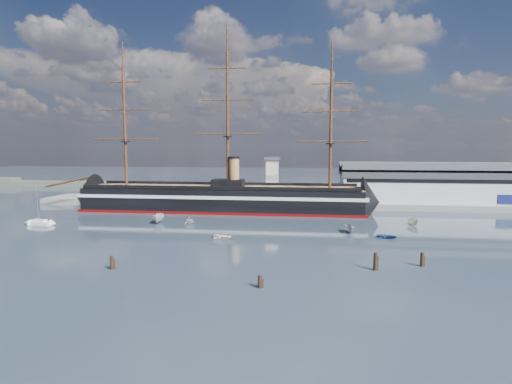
# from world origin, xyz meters

# --- Properties ---
(ground) EXTENTS (600.00, 600.00, 0.00)m
(ground) POSITION_xyz_m (0.00, 40.00, 0.00)
(ground) COLOR #213444
(ground) RESTS_ON ground
(quay) EXTENTS (180.00, 18.00, 2.00)m
(quay) POSITION_xyz_m (10.00, 76.00, 0.00)
(quay) COLOR slate
(quay) RESTS_ON ground
(warehouse) EXTENTS (63.00, 21.00, 11.60)m
(warehouse) POSITION_xyz_m (58.00, 80.00, 7.98)
(warehouse) COLOR #B7BABC
(warehouse) RESTS_ON ground
(quay_tower) EXTENTS (5.00, 5.00, 15.00)m
(quay_tower) POSITION_xyz_m (3.00, 73.00, 9.75)
(quay_tower) COLOR silver
(quay_tower) RESTS_ON ground
(shoreline) EXTENTS (120.00, 10.00, 4.00)m
(shoreline) POSITION_xyz_m (-139.23, 135.00, 1.45)
(shoreline) COLOR #3F4C38
(shoreline) RESTS_ON ground
(warship) EXTENTS (112.91, 16.58, 53.94)m
(warship) POSITION_xyz_m (-13.62, 60.00, 4.04)
(warship) COLOR black
(warship) RESTS_ON ground
(sailboat) EXTENTS (6.98, 3.28, 10.75)m
(sailboat) POSITION_xyz_m (-54.42, 29.56, 0.68)
(sailboat) COLOR white
(sailboat) RESTS_ON ground
(motorboat_a) EXTENTS (7.72, 3.67, 2.97)m
(motorboat_a) POSITION_xyz_m (-24.47, 36.78, 0.00)
(motorboat_a) COLOR silver
(motorboat_a) RESTS_ON ground
(motorboat_b) EXTENTS (2.51, 3.83, 1.66)m
(motorboat_b) POSITION_xyz_m (-2.45, 19.06, 0.00)
(motorboat_b) COLOR white
(motorboat_b) RESTS_ON ground
(motorboat_c) EXTENTS (6.44, 3.27, 2.46)m
(motorboat_c) POSITION_xyz_m (25.77, 29.96, 0.00)
(motorboat_c) COLOR #949598
(motorboat_c) RESTS_ON ground
(motorboat_d) EXTENTS (5.95, 5.87, 2.14)m
(motorboat_d) POSITION_xyz_m (-15.74, 36.59, 0.00)
(motorboat_d) COLOR white
(motorboat_d) RESTS_ON ground
(motorboat_e) EXTENTS (1.83, 2.94, 1.28)m
(motorboat_e) POSITION_xyz_m (33.73, 24.92, 0.00)
(motorboat_e) COLOR navy
(motorboat_e) RESTS_ON ground
(motorboat_f) EXTENTS (6.37, 3.69, 2.40)m
(motorboat_f) POSITION_xyz_m (43.45, 43.02, 0.00)
(motorboat_f) COLOR silver
(motorboat_f) RESTS_ON ground
(piling_near_left) EXTENTS (0.64, 0.64, 3.03)m
(piling_near_left) POSITION_xyz_m (-16.53, -6.69, 0.00)
(piling_near_left) COLOR black
(piling_near_left) RESTS_ON ground
(piling_near_mid) EXTENTS (0.64, 0.64, 2.59)m
(piling_near_mid) POSITION_xyz_m (9.41, -12.77, 0.00)
(piling_near_mid) COLOR black
(piling_near_mid) RESTS_ON ground
(piling_near_right) EXTENTS (0.64, 0.64, 3.73)m
(piling_near_right) POSITION_xyz_m (27.49, -1.38, 0.00)
(piling_near_right) COLOR black
(piling_near_right) RESTS_ON ground
(piling_far_right) EXTENTS (0.64, 0.64, 3.16)m
(piling_far_right) POSITION_xyz_m (35.83, 2.04, 0.00)
(piling_far_right) COLOR black
(piling_far_right) RESTS_ON ground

